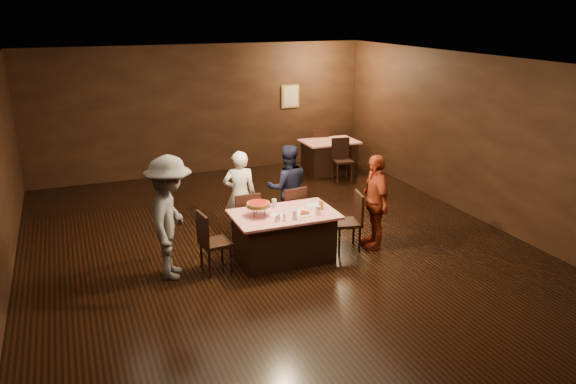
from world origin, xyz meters
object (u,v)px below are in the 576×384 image
at_px(chair_far_right, 290,212).
at_px(diner_white_jacket, 240,195).
at_px(back_table, 329,157).
at_px(plate_empty, 313,205).
at_px(chair_back_far, 319,147).
at_px(chair_end_right, 347,221).
at_px(chair_back_near, 343,160).
at_px(diner_grey_knit, 170,218).
at_px(glass_front_left, 295,215).
at_px(main_table, 284,236).
at_px(chair_far_left, 245,218).
at_px(diner_red_shirt, 375,201).
at_px(glass_amber, 321,205).
at_px(diner_navy_hoodie, 288,188).
at_px(glass_back, 274,203).
at_px(glass_front_right, 318,210).
at_px(chair_end_left, 215,241).
at_px(pizza_stand, 258,204).

relative_size(chair_far_right, diner_white_jacket, 0.62).
distance_m(back_table, plate_empty, 4.63).
xyz_separation_m(chair_back_far, diner_white_jacket, (-3.16, -3.63, 0.29)).
bearing_deg(plate_empty, chair_end_right, -15.26).
relative_size(chair_back_near, diner_grey_knit, 0.52).
distance_m(chair_end_right, glass_front_left, 1.15).
xyz_separation_m(main_table, chair_end_right, (1.10, 0.00, 0.09)).
xyz_separation_m(main_table, glass_front_left, (0.05, -0.30, 0.46)).
relative_size(chair_far_left, diner_red_shirt, 0.61).
xyz_separation_m(chair_far_left, glass_amber, (1.00, -0.80, 0.37)).
bearing_deg(diner_navy_hoodie, glass_back, 67.04).
bearing_deg(glass_front_right, chair_back_near, 57.73).
height_order(glass_front_left, glass_amber, same).
xyz_separation_m(chair_end_left, diner_white_jacket, (0.74, 1.15, 0.29)).
bearing_deg(chair_back_far, diner_white_jacket, 58.02).
bearing_deg(plate_empty, chair_far_right, 104.04).
distance_m(chair_far_right, glass_amber, 0.90).
relative_size(main_table, chair_far_left, 1.68).
distance_m(diner_white_jacket, glass_front_right, 1.62).
height_order(chair_far_left, pizza_stand, pizza_stand).
xyz_separation_m(main_table, glass_front_right, (0.45, -0.25, 0.46)).
xyz_separation_m(main_table, plate_empty, (0.55, 0.15, 0.39)).
bearing_deg(pizza_stand, glass_back, 35.54).
height_order(diner_white_jacket, glass_back, diner_white_jacket).
distance_m(chair_back_near, diner_grey_knit, 5.68).
bearing_deg(glass_amber, chair_far_right, 104.04).
height_order(pizza_stand, glass_front_right, pizza_stand).
distance_m(chair_far_left, diner_red_shirt, 2.15).
distance_m(chair_far_right, diner_red_shirt, 1.46).
relative_size(main_table, pizza_stand, 4.21).
xyz_separation_m(chair_end_right, chair_back_far, (1.70, 4.78, 0.00)).
height_order(chair_far_right, diner_red_shirt, diner_red_shirt).
relative_size(main_table, glass_front_right, 11.43).
xyz_separation_m(chair_far_right, chair_end_right, (0.70, -0.75, 0.00)).
distance_m(diner_red_shirt, pizza_stand, 1.97).
relative_size(chair_back_near, diner_white_jacket, 0.62).
bearing_deg(chair_end_left, glass_amber, -99.06).
bearing_deg(main_table, glass_back, 99.46).
xyz_separation_m(plate_empty, glass_amber, (0.05, -0.20, 0.06)).
bearing_deg(chair_back_far, chair_far_right, 68.25).
height_order(chair_far_left, diner_grey_knit, diner_grey_knit).
distance_m(main_table, diner_red_shirt, 1.61).
xyz_separation_m(chair_back_far, glass_front_left, (-2.75, -5.08, 0.37)).
distance_m(chair_far_left, plate_empty, 1.16).
distance_m(main_table, plate_empty, 0.69).
bearing_deg(main_table, glass_front_left, -80.54).
bearing_deg(glass_front_right, diner_navy_hoodie, 86.99).
xyz_separation_m(chair_far_right, diner_red_shirt, (1.16, -0.82, 0.31)).
xyz_separation_m(diner_navy_hoodie, diner_red_shirt, (1.04, -1.24, 0.01)).
height_order(chair_end_right, diner_grey_knit, diner_grey_knit).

